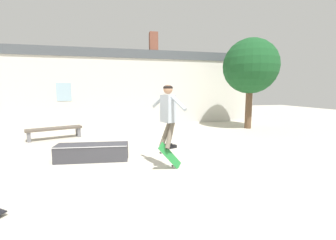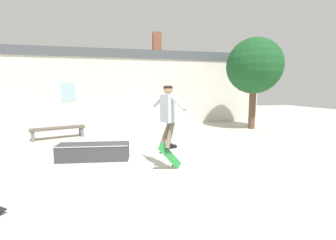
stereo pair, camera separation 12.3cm
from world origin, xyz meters
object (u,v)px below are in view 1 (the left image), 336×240
Objects in this scene: park_bench at (55,130)px; skateboard_flipping at (170,156)px; skate_ledge at (92,152)px; skater at (168,111)px; tree_right at (251,67)px.

park_bench is 2.74× the size of skateboard_flipping.
skater reaches higher than skate_ledge.
skater is at bearing -26.18° from skate_ledge.
tree_right is 2.26× the size of skate_ledge.
skater is (3.47, -4.30, 1.06)m from park_bench.
skate_ledge is 2.62× the size of skateboard_flipping.
skater reaches higher than skateboard_flipping.
skateboard_flipping reaches higher than park_bench.
park_bench is 1.05× the size of skate_ledge.
park_bench is 3.57m from skate_ledge.
tree_right is 8.32m from skate_ledge.
skate_ledge is 2.44m from skater.
tree_right is 7.20m from skater.
park_bench is at bearing -177.10° from tree_right.
skater is at bearing -137.54° from tree_right.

